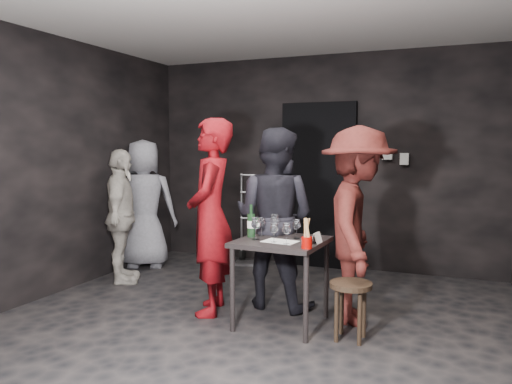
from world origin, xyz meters
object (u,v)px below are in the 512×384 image
at_px(tasting_table, 281,251).
at_px(bystander_grey, 145,198).
at_px(stool, 351,294).
at_px(bystander_cream, 121,215).
at_px(server_red, 210,196).
at_px(wine_bottle, 251,224).
at_px(woman_black, 274,204).
at_px(breadstick_cup, 307,234).
at_px(hand_truck, 253,247).
at_px(man_maroon, 358,210).

bearing_deg(tasting_table, bystander_grey, 150.73).
xyz_separation_m(stool, bystander_cream, (-2.76, 0.70, 0.40)).
bearing_deg(server_red, wine_bottle, 65.72).
relative_size(woman_black, wine_bottle, 6.83).
distance_m(server_red, bystander_cream, 1.54).
relative_size(bystander_grey, breadstick_cup, 6.88).
height_order(bystander_cream, bystander_grey, bystander_grey).
height_order(hand_truck, server_red, server_red).
height_order(hand_truck, man_maroon, man_maroon).
xyz_separation_m(server_red, breadstick_cup, (1.02, -0.33, -0.23)).
xyz_separation_m(stool, woman_black, (-0.87, 0.58, 0.62)).
relative_size(stool, breadstick_cup, 1.81).
bearing_deg(hand_truck, breadstick_cup, -71.26).
distance_m(hand_truck, stool, 2.75).
xyz_separation_m(stool, server_red, (-1.35, 0.18, 0.72)).
bearing_deg(tasting_table, server_red, 175.47).
relative_size(woman_black, man_maroon, 1.00).
distance_m(man_maroon, bystander_cream, 2.74).
bearing_deg(bystander_grey, stool, 134.53).
distance_m(hand_truck, man_maroon, 2.52).
distance_m(stool, bystander_grey, 3.31).
relative_size(woman_black, breadstick_cup, 7.67).
distance_m(hand_truck, bystander_grey, 1.55).
xyz_separation_m(tasting_table, breadstick_cup, (0.31, -0.27, 0.22)).
bearing_deg(bystander_grey, bystander_cream, 84.57).
bearing_deg(bystander_cream, man_maroon, -125.19).
bearing_deg(man_maroon, stool, 174.59).
distance_m(tasting_table, bystander_cream, 2.21).
relative_size(hand_truck, tasting_table, 1.59).
xyz_separation_m(server_red, bystander_cream, (-1.41, 0.52, -0.32)).
xyz_separation_m(hand_truck, server_red, (0.39, -1.94, 0.88)).
xyz_separation_m(tasting_table, woman_black, (-0.23, 0.46, 0.34)).
height_order(wine_bottle, breadstick_cup, wine_bottle).
bearing_deg(bystander_cream, server_red, -140.01).
distance_m(hand_truck, breadstick_cup, 2.76).
relative_size(hand_truck, breadstick_cup, 4.60).
distance_m(woman_black, bystander_cream, 1.91).
distance_m(woman_black, man_maroon, 0.84).
height_order(tasting_table, wine_bottle, wine_bottle).
distance_m(bystander_grey, breadstick_cup, 3.06).
relative_size(server_red, woman_black, 1.10).
bearing_deg(wine_bottle, bystander_cream, 163.08).
xyz_separation_m(hand_truck, stool, (1.74, -2.12, 0.15)).
distance_m(hand_truck, woman_black, 1.94).
height_order(woman_black, wine_bottle, woman_black).
bearing_deg(server_red, breadstick_cup, 53.00).
bearing_deg(woman_black, hand_truck, -54.62).
bearing_deg(hand_truck, wine_bottle, -80.81).
bearing_deg(breadstick_cup, man_maroon, 64.31).
relative_size(hand_truck, man_maroon, 0.60).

